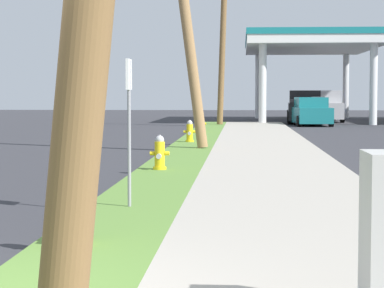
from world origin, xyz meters
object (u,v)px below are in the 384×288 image
(fire_hydrant_nearest, at_px, (72,214))
(truck_tan_on_apron, at_px, (305,106))
(fire_hydrant_fourth, at_px, (201,124))
(truck_black_at_far_bay, at_px, (305,108))
(fire_hydrant_second, at_px, (160,154))
(street_sign_post, at_px, (129,101))
(car_navy_by_near_pump, at_px, (319,109))
(truck_silver_at_forecourt, at_px, (323,107))
(fire_hydrant_third, at_px, (190,132))
(car_teal_by_far_pump, at_px, (310,113))
(utility_pole_background, at_px, (223,41))

(fire_hydrant_nearest, relative_size, truck_tan_on_apron, 0.14)
(fire_hydrant_fourth, height_order, truck_black_at_far_bay, truck_black_at_far_bay)
(fire_hydrant_nearest, xyz_separation_m, fire_hydrant_second, (0.08, 8.34, 0.00))
(fire_hydrant_fourth, bearing_deg, street_sign_post, -89.72)
(fire_hydrant_second, relative_size, fire_hydrant_fourth, 1.00)
(car_navy_by_near_pump, xyz_separation_m, truck_silver_at_forecourt, (-0.10, -3.92, 0.19))
(truck_black_at_far_bay, bearing_deg, fire_hydrant_third, -105.00)
(truck_silver_at_forecourt, bearing_deg, car_teal_by_far_pump, -101.88)
(fire_hydrant_third, bearing_deg, truck_silver_at_forecourt, 73.67)
(fire_hydrant_fourth, height_order, car_teal_by_far_pump, car_teal_by_far_pump)
(fire_hydrant_second, relative_size, fire_hydrant_third, 1.00)
(street_sign_post, xyz_separation_m, truck_black_at_far_bay, (5.44, 36.12, -0.72))
(car_navy_by_near_pump, bearing_deg, fire_hydrant_third, -104.31)
(fire_hydrant_second, bearing_deg, truck_tan_on_apron, 81.08)
(fire_hydrant_nearest, xyz_separation_m, truck_silver_at_forecourt, (7.04, 41.88, 0.47))
(truck_tan_on_apron, distance_m, truck_black_at_far_bay, 10.50)
(fire_hydrant_nearest, distance_m, car_navy_by_near_pump, 46.36)
(car_navy_by_near_pump, bearing_deg, car_teal_by_far_pump, -98.05)
(street_sign_post, bearing_deg, truck_silver_at_forecourt, 80.10)
(street_sign_post, bearing_deg, car_navy_by_near_pump, 80.86)
(street_sign_post, bearing_deg, fire_hydrant_third, 90.53)
(fire_hydrant_fourth, distance_m, truck_black_at_far_bay, 14.71)
(fire_hydrant_nearest, relative_size, street_sign_post, 0.35)
(fire_hydrant_third, distance_m, street_sign_post, 15.36)
(car_teal_by_far_pump, xyz_separation_m, truck_black_at_far_bay, (-0.00, 3.62, 0.19))
(fire_hydrant_nearest, bearing_deg, fire_hydrant_second, 89.48)
(truck_black_at_far_bay, bearing_deg, truck_tan_on_apron, 85.26)
(utility_pole_background, bearing_deg, fire_hydrant_nearest, -91.38)
(fire_hydrant_nearest, height_order, truck_tan_on_apron, truck_tan_on_apron)
(truck_black_at_far_bay, bearing_deg, fire_hydrant_fourth, -112.17)
(fire_hydrant_second, bearing_deg, truck_black_at_far_bay, 79.66)
(truck_tan_on_apron, bearing_deg, utility_pole_background, -110.06)
(fire_hydrant_third, height_order, utility_pole_background, utility_pole_background)
(utility_pole_background, height_order, car_teal_by_far_pump, utility_pole_background)
(truck_silver_at_forecourt, bearing_deg, fire_hydrant_second, -101.73)
(utility_pole_background, bearing_deg, fire_hydrant_second, -91.66)
(fire_hydrant_fourth, relative_size, truck_black_at_far_bay, 0.14)
(utility_pole_background, bearing_deg, truck_black_at_far_bay, 46.92)
(utility_pole_background, xyz_separation_m, street_sign_post, (-0.59, -30.94, -2.97))
(fire_hydrant_nearest, xyz_separation_m, car_navy_by_near_pump, (7.14, 45.81, 0.28))
(street_sign_post, height_order, truck_silver_at_forecourt, street_sign_post)
(fire_hydrant_second, height_order, fire_hydrant_third, same)
(street_sign_post, height_order, car_teal_by_far_pump, street_sign_post)
(street_sign_post, distance_m, truck_black_at_far_bay, 36.53)
(fire_hydrant_third, distance_m, truck_black_at_far_bay, 21.55)
(fire_hydrant_third, relative_size, utility_pole_background, 0.08)
(fire_hydrant_third, bearing_deg, truck_black_at_far_bay, 75.00)
(fire_hydrant_nearest, height_order, truck_silver_at_forecourt, truck_silver_at_forecourt)
(fire_hydrant_fourth, bearing_deg, fire_hydrant_second, -90.10)
(fire_hydrant_second, height_order, truck_black_at_far_bay, truck_black_at_far_bay)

